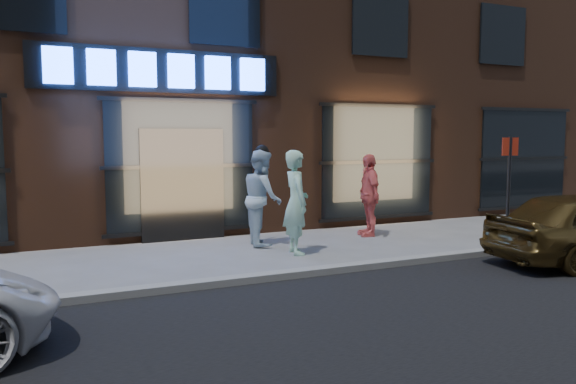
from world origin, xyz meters
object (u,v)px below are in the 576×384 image
man_bowtie (296,202)px  sign_post (509,181)px  passerby (369,195)px  man_cap (262,197)px

man_bowtie → sign_post: (4.08, -1.29, 0.36)m
man_bowtie → passerby: bearing=-57.3°
man_cap → sign_post: bearing=-108.0°
man_bowtie → passerby: (2.33, 1.08, -0.07)m
man_cap → passerby: size_ratio=1.07×
sign_post → passerby: bearing=136.1°
passerby → sign_post: 2.97m
man_bowtie → passerby: size_ratio=1.07×
passerby → sign_post: (1.76, -2.36, 0.43)m
man_bowtie → passerby: man_bowtie is taller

